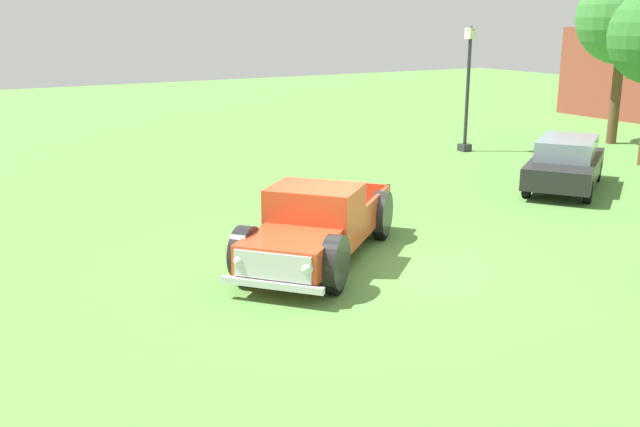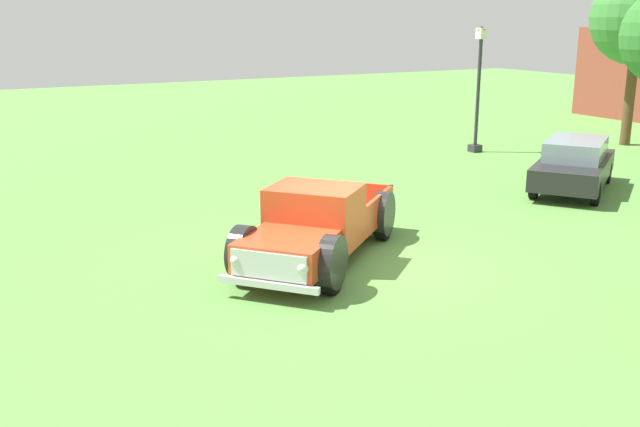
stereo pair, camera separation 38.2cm
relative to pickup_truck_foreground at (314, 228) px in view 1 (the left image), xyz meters
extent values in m
plane|color=#5B9342|center=(0.46, 0.67, -0.71)|extent=(80.00, 80.00, 0.00)
cube|color=#D14723|center=(0.86, -0.99, -0.07)|extent=(2.08, 2.08, 0.54)
cube|color=silver|center=(1.35, -1.55, -0.07)|extent=(1.05, 0.92, 0.45)
sphere|color=silver|center=(1.78, -1.15, -0.05)|extent=(0.20, 0.20, 0.20)
sphere|color=silver|center=(0.89, -1.93, -0.05)|extent=(0.20, 0.20, 0.20)
cube|color=#D14723|center=(-0.04, 0.05, 0.22)|extent=(2.06, 2.03, 1.12)
cube|color=#8C9EA8|center=(0.35, -0.40, 0.47)|extent=(1.09, 0.95, 0.49)
cube|color=#D14723|center=(-1.13, 1.30, -0.29)|extent=(2.58, 2.62, 0.10)
cube|color=#D14723|center=(-0.54, 1.81, 0.02)|extent=(1.40, 1.60, 0.54)
cube|color=#D14723|center=(-1.71, 0.79, 0.02)|extent=(1.40, 1.60, 0.54)
cube|color=#D14723|center=(-1.77, 2.04, 0.02)|extent=(1.28, 1.13, 0.54)
cylinder|color=black|center=(1.48, -0.45, -0.34)|extent=(0.65, 0.70, 0.74)
cylinder|color=#B7B7BC|center=(1.48, -0.44, -0.34)|extent=(0.37, 0.38, 0.30)
cylinder|color=black|center=(1.48, -0.45, -0.15)|extent=(0.82, 0.89, 0.94)
cylinder|color=black|center=(0.24, -1.52, -0.34)|extent=(0.65, 0.70, 0.74)
cylinder|color=#B7B7BC|center=(0.23, -1.53, -0.34)|extent=(0.37, 0.38, 0.30)
cylinder|color=black|center=(0.24, -1.52, -0.15)|extent=(0.82, 0.89, 0.94)
cylinder|color=black|center=(-0.67, 2.02, -0.34)|extent=(0.65, 0.70, 0.74)
cylinder|color=#B7B7BC|center=(-0.66, 2.03, -0.34)|extent=(0.37, 0.38, 0.30)
cylinder|color=black|center=(-0.67, 2.02, -0.15)|extent=(0.82, 0.89, 0.94)
cylinder|color=black|center=(-1.91, 0.95, -0.34)|extent=(0.65, 0.70, 0.74)
cylinder|color=#B7B7BC|center=(-1.91, 0.94, -0.34)|extent=(0.37, 0.38, 0.30)
cylinder|color=black|center=(-1.91, 0.95, -0.15)|extent=(0.82, 0.89, 0.94)
cube|color=silver|center=(1.37, -1.58, -0.38)|extent=(1.41, 1.24, 0.12)
cube|color=black|center=(-1.92, 8.95, -0.13)|extent=(3.71, 4.33, 0.56)
cube|color=#7F939E|center=(-2.00, 9.07, 0.40)|extent=(2.47, 2.69, 0.51)
cylinder|color=black|center=(-0.52, 8.23, -0.41)|extent=(0.49, 0.60, 0.60)
cylinder|color=black|center=(-1.75, 7.38, -0.41)|extent=(0.49, 0.60, 0.60)
cylinder|color=black|center=(-2.10, 10.53, -0.41)|extent=(0.49, 0.60, 0.60)
cylinder|color=black|center=(-3.33, 9.68, -0.41)|extent=(0.49, 0.60, 0.60)
cube|color=#2D2D33|center=(-7.66, 10.50, -0.59)|extent=(0.36, 0.36, 0.25)
cylinder|color=#2D2D33|center=(-7.66, 10.50, 1.32)|extent=(0.12, 0.12, 3.56)
cube|color=#F2EACC|center=(-7.66, 10.50, 3.28)|extent=(0.28, 0.28, 0.36)
cone|color=#2D2D33|center=(-7.66, 10.50, 3.46)|extent=(0.32, 0.32, 0.14)
cylinder|color=brown|center=(-6.12, 16.25, 0.92)|extent=(0.36, 0.36, 3.27)
sphere|color=#3D7F38|center=(-6.12, 16.25, 3.80)|extent=(3.32, 3.32, 3.32)
camera|label=1|loc=(11.17, -6.45, 3.80)|focal=40.45mm
camera|label=2|loc=(11.36, -6.12, 3.80)|focal=40.45mm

